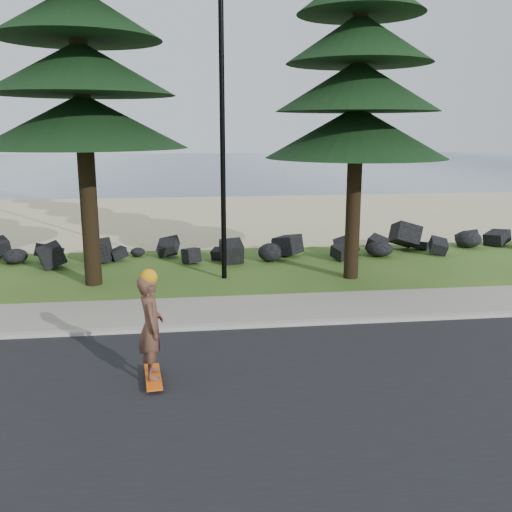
{
  "coord_description": "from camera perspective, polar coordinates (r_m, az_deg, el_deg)",
  "views": [
    {
      "loc": [
        -1.06,
        -12.1,
        4.1
      ],
      "look_at": [
        0.48,
        0.0,
        1.33
      ],
      "focal_mm": 40.0,
      "sensor_mm": 36.0,
      "label": 1
    }
  ],
  "objects": [
    {
      "name": "ground",
      "position": [
        12.82,
        -2.14,
        -5.87
      ],
      "size": [
        160.0,
        160.0,
        0.0
      ],
      "primitive_type": "plane",
      "color": "#345A1C",
      "rests_on": "ground"
    },
    {
      "name": "road",
      "position": [
        8.69,
        0.63,
        -15.28
      ],
      "size": [
        160.0,
        7.0,
        0.02
      ],
      "primitive_type": "cube",
      "color": "black",
      "rests_on": "ground"
    },
    {
      "name": "kerb",
      "position": [
        11.95,
        -1.75,
        -7.02
      ],
      "size": [
        160.0,
        0.2,
        0.1
      ],
      "primitive_type": "cube",
      "color": "#ADA69B",
      "rests_on": "ground"
    },
    {
      "name": "sidewalk",
      "position": [
        12.99,
        -2.23,
        -5.43
      ],
      "size": [
        160.0,
        2.0,
        0.08
      ],
      "primitive_type": "cube",
      "color": "gray",
      "rests_on": "ground"
    },
    {
      "name": "beach_sand",
      "position": [
        26.93,
        -4.94,
        4.0
      ],
      "size": [
        160.0,
        15.0,
        0.01
      ],
      "primitive_type": "cube",
      "color": "#C7BC85",
      "rests_on": "ground"
    },
    {
      "name": "ocean",
      "position": [
        63.24,
        -6.38,
        9.0
      ],
      "size": [
        160.0,
        58.0,
        0.01
      ],
      "primitive_type": "cube",
      "color": "#364C67",
      "rests_on": "ground"
    },
    {
      "name": "seawall_boulders",
      "position": [
        18.2,
        -3.74,
        -0.26
      ],
      "size": [
        60.0,
        2.4,
        1.1
      ],
      "primitive_type": null,
      "color": "black",
      "rests_on": "ground"
    },
    {
      "name": "lamp_post",
      "position": [
        15.33,
        -3.38,
        12.9
      ],
      "size": [
        0.25,
        0.14,
        8.14
      ],
      "color": "black",
      "rests_on": "ground"
    },
    {
      "name": "skateboarder",
      "position": [
        9.37,
        -10.45,
        -7.01
      ],
      "size": [
        0.47,
        1.04,
        1.9
      ],
      "rotation": [
        0.0,
        0.0,
        1.67
      ],
      "color": "#EB560D",
      "rests_on": "ground"
    }
  ]
}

